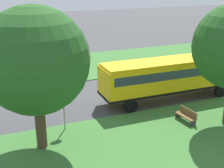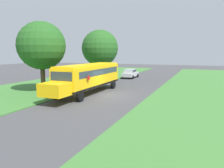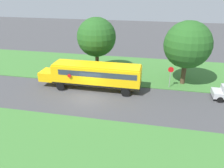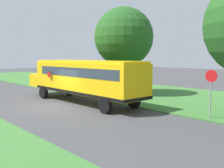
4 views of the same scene
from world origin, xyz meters
name	(u,v)px [view 3 (image 3 of 4)]	position (x,y,z in m)	size (l,w,h in m)	color
ground_plane	(88,98)	(0.00, 0.00, 0.00)	(120.00, 120.00, 0.00)	#424244
grass_verge	(107,68)	(-10.00, 0.00, 0.04)	(12.00, 80.00, 0.08)	#3D7533
grass_far_side	(52,152)	(9.00, 0.00, 0.04)	(10.00, 80.00, 0.07)	#3D7533
school_bus	(94,74)	(-2.51, 0.15, 1.92)	(2.85, 12.42, 3.16)	yellow
oak_tree_beside_bus	(98,37)	(-7.84, -0.77, 5.20)	(5.31, 5.31, 7.84)	#4C3826
oak_tree_roadside_mid	(187,45)	(-6.28, 10.69, 5.07)	(5.69, 5.69, 7.96)	#4C3826
stop_sign	(170,75)	(-4.60, 9.07, 1.74)	(0.08, 0.68, 2.74)	gray
park_bench	(111,74)	(-6.56, 1.36, 0.47)	(1.64, 0.65, 0.92)	brown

